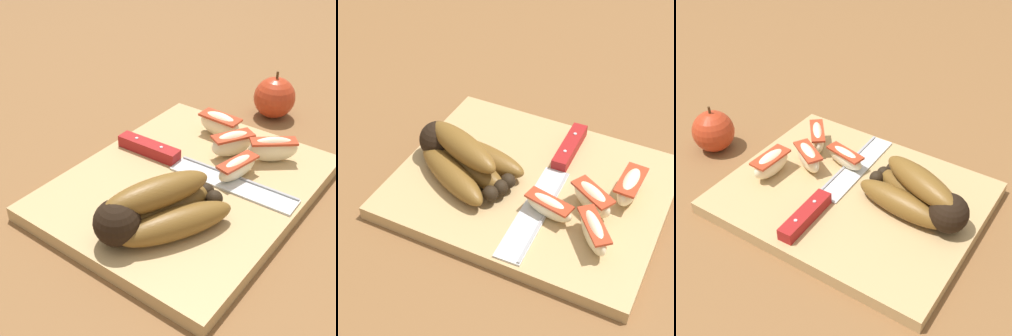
{
  "view_description": "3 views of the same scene",
  "coord_description": "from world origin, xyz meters",
  "views": [
    {
      "loc": [
        0.44,
        0.29,
        0.39
      ],
      "look_at": [
        0.01,
        -0.03,
        0.03
      ],
      "focal_mm": 50.7,
      "sensor_mm": 36.0,
      "label": 1
    },
    {
      "loc": [
        -0.22,
        0.52,
        0.54
      ],
      "look_at": [
        0.03,
        0.03,
        0.06
      ],
      "focal_mm": 58.09,
      "sensor_mm": 36.0,
      "label": 2
    },
    {
      "loc": [
        0.29,
        -0.47,
        0.49
      ],
      "look_at": [
        -0.02,
        0.0,
        0.06
      ],
      "focal_mm": 51.66,
      "sensor_mm": 36.0,
      "label": 3
    }
  ],
  "objects": [
    {
      "name": "apple_wedge_far",
      "position": [
        -0.05,
        0.05,
        0.04
      ],
      "size": [
        0.07,
        0.03,
        0.03
      ],
      "color": "beige",
      "rests_on": "cutting_board"
    },
    {
      "name": "ground_plane",
      "position": [
        0.0,
        0.0,
        0.0
      ],
      "size": [
        6.0,
        6.0,
        0.0
      ],
      "primitive_type": "plane",
      "color": "brown"
    },
    {
      "name": "chefs_knife",
      "position": [
        -0.03,
        -0.04,
        0.03
      ],
      "size": [
        0.04,
        0.28,
        0.02
      ],
      "color": "silver",
      "rests_on": "cutting_board"
    },
    {
      "name": "apple_wedge_middle",
      "position": [
        -0.09,
        0.01,
        0.04
      ],
      "size": [
        0.07,
        0.05,
        0.04
      ],
      "color": "beige",
      "rests_on": "cutting_board"
    },
    {
      "name": "apple_wedge_near",
      "position": [
        -0.11,
        0.07,
        0.04
      ],
      "size": [
        0.06,
        0.07,
        0.04
      ],
      "color": "beige",
      "rests_on": "cutting_board"
    },
    {
      "name": "cutting_board",
      "position": [
        -0.0,
        -0.0,
        0.01
      ],
      "size": [
        0.37,
        0.3,
        0.02
      ],
      "primitive_type": "cube",
      "color": "tan",
      "rests_on": "ground_plane"
    },
    {
      "name": "banana_bunch",
      "position": [
        0.1,
        0.02,
        0.05
      ],
      "size": [
        0.17,
        0.13,
        0.07
      ],
      "color": "black",
      "rests_on": "cutting_board"
    },
    {
      "name": "whole_apple",
      "position": [
        -0.28,
        -0.01,
        0.04
      ],
      "size": [
        0.07,
        0.07,
        0.08
      ],
      "color": "#AD3319",
      "rests_on": "ground_plane"
    },
    {
      "name": "apple_wedge_extra",
      "position": [
        -0.13,
        -0.03,
        0.04
      ],
      "size": [
        0.03,
        0.07,
        0.04
      ],
      "color": "beige",
      "rests_on": "cutting_board"
    }
  ]
}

